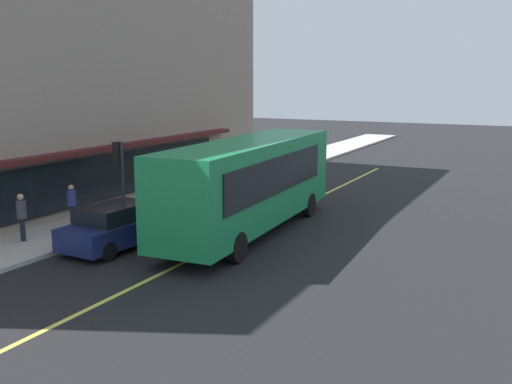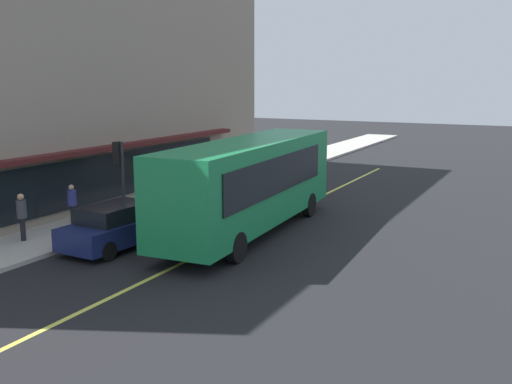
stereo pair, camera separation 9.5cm
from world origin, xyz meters
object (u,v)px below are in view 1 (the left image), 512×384
at_px(traffic_light, 119,163).
at_px(pedestrian_mid_block, 72,201).
at_px(car_navy, 118,226).
at_px(car_yellow, 278,174).
at_px(bus, 251,181).
at_px(pedestrian_waiting, 21,213).

bearing_deg(traffic_light, pedestrian_mid_block, 128.89).
xyz_separation_m(car_navy, car_yellow, (12.95, -0.06, 0.00)).
bearing_deg(car_navy, traffic_light, 37.94).
bearing_deg(bus, car_navy, 140.10).
height_order(bus, pedestrian_waiting, bus).
bearing_deg(bus, pedestrian_waiting, 128.93).
relative_size(bus, pedestrian_mid_block, 7.09).
xyz_separation_m(bus, pedestrian_mid_block, (-2.60, 6.43, -0.89)).
distance_m(traffic_light, car_navy, 3.47).
relative_size(car_yellow, pedestrian_waiting, 2.58).
bearing_deg(traffic_light, pedestrian_waiting, 160.10).
bearing_deg(car_yellow, bus, -161.25).
bearing_deg(pedestrian_mid_block, car_yellow, -15.77).
relative_size(car_navy, pedestrian_waiting, 2.62).
distance_m(bus, pedestrian_mid_block, 7.00).
distance_m(bus, pedestrian_waiting, 8.18).
bearing_deg(car_yellow, pedestrian_mid_block, 164.23).
distance_m(bus, traffic_light, 5.23).
height_order(car_navy, pedestrian_waiting, pedestrian_waiting).
bearing_deg(traffic_light, car_yellow, -10.10).
bearing_deg(bus, car_yellow, 18.75).
bearing_deg(pedestrian_waiting, bus, -51.07).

